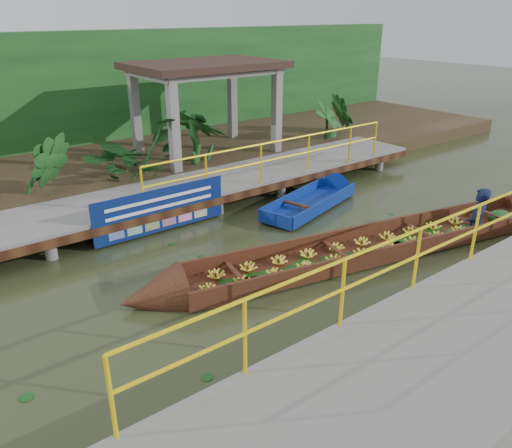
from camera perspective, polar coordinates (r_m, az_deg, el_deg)
ground at (r=9.75m, az=-0.43°, el=-4.84°), size 80.00×80.00×0.00m
land_strip at (r=15.89m, az=-17.04°, el=6.26°), size 30.00×8.00×0.45m
far_dock at (r=12.25m, az=-10.08°, el=3.25°), size 16.00×2.06×1.66m
near_dock at (r=7.97m, az=24.78°, el=-11.72°), size 18.00×2.40×1.73m
pavilion at (r=15.60m, az=-5.82°, el=16.60°), size 4.40×3.00×3.00m
foliage_backdrop at (r=17.84m, az=-20.75°, el=13.44°), size 30.00×0.80×4.00m
vendor_boat at (r=10.72m, az=15.33°, el=-1.62°), size 10.64×3.23×2.21m
moored_blue_boat at (r=13.23m, az=8.03°, el=3.40°), size 3.66×1.85×0.85m
blue_banner at (r=11.15m, az=-10.77°, el=1.62°), size 3.14×0.04×0.98m
tropical_plants at (r=14.54m, az=-6.86°, el=9.37°), size 14.11×1.11×1.39m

